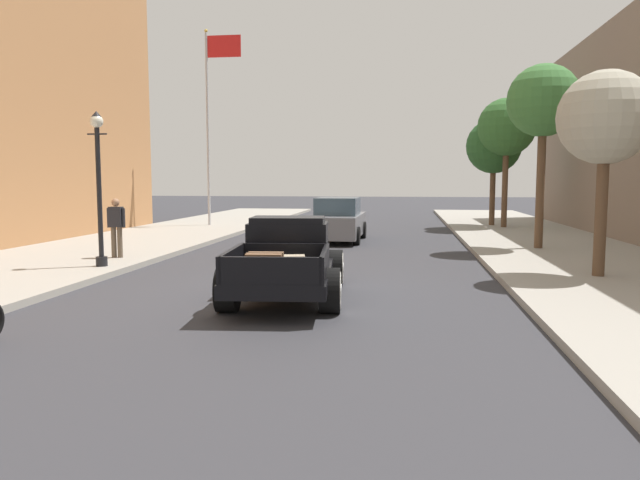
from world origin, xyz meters
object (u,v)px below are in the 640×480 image
Objects in this scene: car_background_grey at (338,221)px; pedestrian_sidewalk_left at (116,224)px; street_tree_nearest at (605,119)px; street_lamp_near at (99,177)px; street_tree_farthest at (494,147)px; street_tree_third at (507,128)px; flagpole at (212,106)px; hotrod_truck_black at (288,258)px; street_tree_second at (543,102)px.

car_background_grey is 8.69m from pedestrian_sidewalk_left.
street_tree_nearest is (6.83, -8.24, 2.88)m from car_background_grey.
pedestrian_sidewalk_left is at bearing -129.19° from car_background_grey.
street_tree_farthest reaches higher than street_lamp_near.
street_lamp_near is 18.87m from street_tree_third.
car_background_grey is 0.74× the size of street_tree_third.
street_tree_farthest is (12.12, 13.86, 2.79)m from pedestrian_sidewalk_left.
street_lamp_near is 0.42× the size of flagpole.
street_tree_third is at bearing 67.64° from hotrod_truck_black.
flagpole reaches higher than street_tree_farthest.
street_tree_second reaches higher than street_tree_farthest.
street_lamp_near is 11.98m from street_tree_nearest.
hotrod_truck_black is 1.10× the size of street_tree_nearest.
street_tree_second is 8.58m from street_tree_third.
pedestrian_sidewalk_left is 0.43× the size of street_lamp_near.
car_background_grey is 0.86× the size of street_tree_farthest.
street_tree_nearest is at bearing -7.02° from pedestrian_sidewalk_left.
street_tree_third is at bearing 89.29° from street_tree_nearest.
street_tree_third reaches higher than street_lamp_near.
street_tree_third is (0.29, 8.57, -0.07)m from street_tree_second.
hotrod_truck_black is 19.24m from street_tree_farthest.
street_tree_second reaches higher than street_lamp_near.
street_tree_nearest reaches higher than street_lamp_near.
street_tree_nearest is 0.78× the size of street_tree_third.
street_lamp_near is at bearing -127.09° from street_tree_farthest.
hotrod_truck_black is 18.44m from street_tree_third.
hotrod_truck_black is 7.69m from street_tree_nearest.
hotrod_truck_black is at bearing -89.19° from car_background_grey.
street_lamp_near reaches higher than pedestrian_sidewalk_left.
car_background_grey is 9.84m from flagpole.
pedestrian_sidewalk_left is at bearing 144.68° from hotrod_truck_black.
street_tree_nearest is (13.41, -13.59, -2.12)m from flagpole.
street_lamp_near is at bearing -179.41° from street_tree_nearest.
street_lamp_near is 0.67× the size of street_tree_second.
flagpole reaches higher than car_background_grey.
street_lamp_near is (0.40, -1.64, 1.30)m from pedestrian_sidewalk_left.
hotrod_truck_black is 1.16× the size of car_background_grey.
street_lamp_near is at bearing -83.78° from flagpole.
flagpole is at bearing -177.47° from street_tree_third.
car_background_grey is at bearing 50.81° from pedestrian_sidewalk_left.
street_tree_nearest is at bearing -45.38° from flagpole.
pedestrian_sidewalk_left is 12.67m from street_tree_nearest.
flagpole is (-6.73, 16.06, 5.02)m from hotrod_truck_black.
flagpole is at bearing 96.22° from street_lamp_near.
street_tree_second is (-0.12, 5.61, 1.07)m from street_tree_nearest.
flagpole is at bearing 112.73° from hotrod_truck_black.
hotrod_truck_black is 0.88× the size of street_tree_second.
street_tree_second reaches higher than street_tree_nearest.
flagpole reaches higher than hotrod_truck_black.
street_tree_nearest is 0.91× the size of street_tree_farthest.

